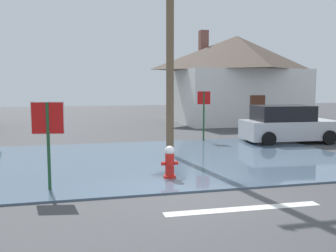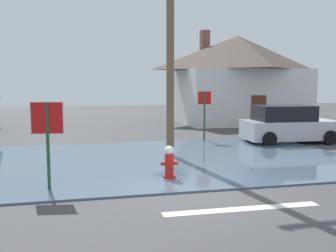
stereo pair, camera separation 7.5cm
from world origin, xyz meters
name	(u,v)px [view 1 (the left image)]	position (x,y,z in m)	size (l,w,h in m)	color
ground_plane	(203,195)	(0.00, 0.00, -0.05)	(80.00, 80.00, 0.10)	#424244
flood_puddle	(168,159)	(0.15, 4.26, 0.03)	(13.03, 8.33, 0.05)	#4C6075
lane_stop_bar	(244,209)	(0.47, -1.31, 0.00)	(3.52, 0.30, 0.01)	silver
stop_sign_near	(48,127)	(-3.66, 1.11, 1.61)	(0.81, 0.15, 2.25)	#1E4C28
fire_hydrant	(170,163)	(-0.46, 1.54, 0.47)	(0.48, 0.41, 0.96)	red
utility_pole	(170,23)	(0.37, 4.83, 4.85)	(1.60, 0.28, 9.34)	brown
stop_sign_far	(204,106)	(2.84, 8.18, 1.66)	(0.61, 0.23, 2.37)	#1E4C28
house	(236,78)	(8.15, 16.60, 3.14)	(8.91, 7.52, 6.53)	silver
parked_car	(287,125)	(6.49, 7.00, 0.81)	(4.34, 2.30, 1.71)	silver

